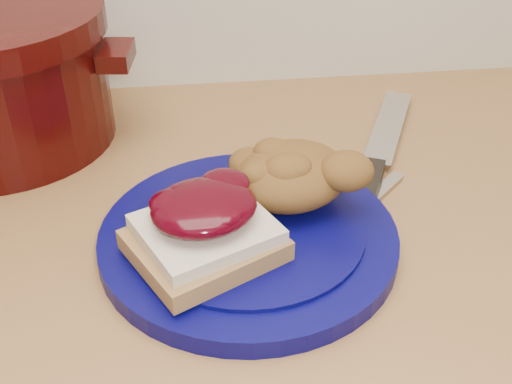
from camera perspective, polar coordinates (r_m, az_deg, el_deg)
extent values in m
cylinder|color=#050445|center=(0.63, -0.68, -4.11)|extent=(0.38, 0.38, 0.02)
cube|color=olive|center=(0.59, -4.60, -4.72)|extent=(0.16, 0.15, 0.02)
cube|color=beige|center=(0.58, -4.47, -3.26)|extent=(0.14, 0.14, 0.01)
ellipsoid|color=black|center=(0.57, -4.65, -1.32)|extent=(0.12, 0.12, 0.03)
ellipsoid|color=brown|center=(0.64, 3.13, 1.48)|extent=(0.15, 0.14, 0.06)
cube|color=black|center=(0.71, 9.82, -0.04)|extent=(0.07, 0.12, 0.02)
cube|color=silver|center=(0.84, 11.70, 5.82)|extent=(0.12, 0.19, 0.00)
cube|color=silver|center=(0.68, 9.05, -1.65)|extent=(0.14, 0.14, 0.00)
cube|color=black|center=(0.79, -12.35, 11.79)|extent=(0.04, 0.07, 0.02)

